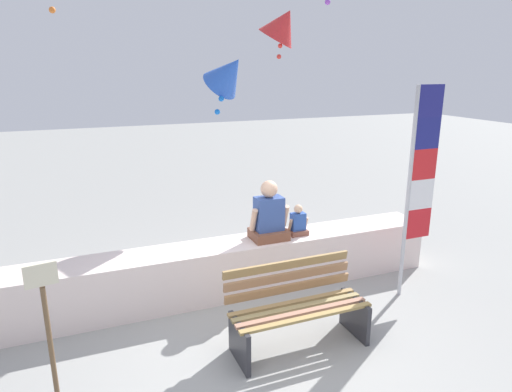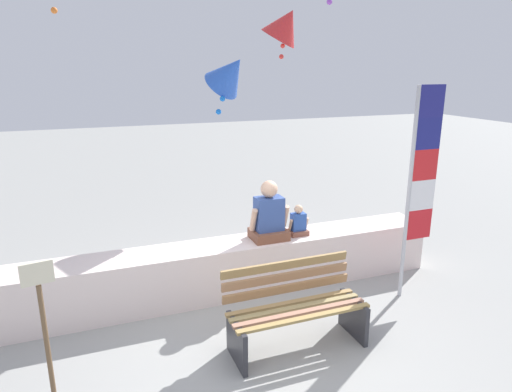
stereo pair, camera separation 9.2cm
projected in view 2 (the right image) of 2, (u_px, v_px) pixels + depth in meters
The scene contains 9 objects.
ground_plane at pixel (264, 344), 4.93m from camera, with size 40.00×40.00×0.00m, color #969792.
seawall_ledge at pixel (229, 268), 5.97m from camera, with size 5.81×0.59×0.70m, color silver.
park_bench at pixel (295, 310), 4.83m from camera, with size 1.50×0.62×0.88m.
person_adult at pixel (269, 217), 5.95m from camera, with size 0.52×0.38×0.80m.
person_child at pixel (298, 223), 6.14m from camera, with size 0.28×0.20×0.42m.
flag_banner at pixel (419, 177), 5.60m from camera, with size 0.42×0.05×2.70m.
kite_red at pixel (285, 25), 7.91m from camera, with size 1.08×1.04×0.98m.
kite_blue at pixel (230, 73), 6.65m from camera, with size 0.91×0.96×0.96m.
sign_post at pixel (46, 335), 3.57m from camera, with size 0.24×0.06×1.49m.
Camera 2 is at (-1.62, -3.98, 2.90)m, focal length 31.88 mm.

